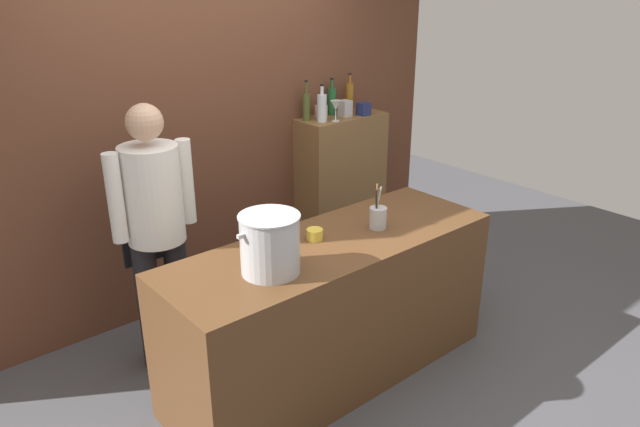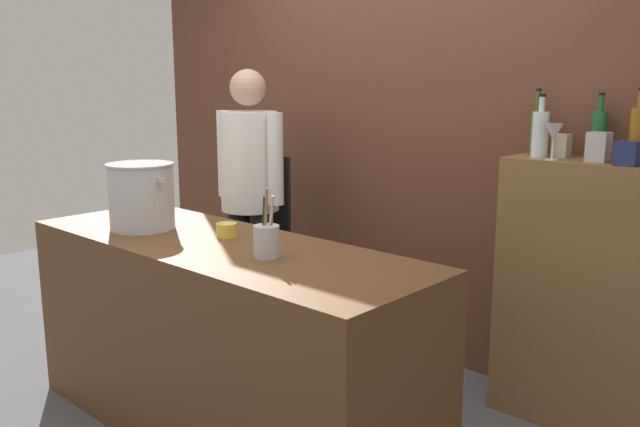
{
  "view_description": "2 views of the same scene",
  "coord_description": "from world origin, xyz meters",
  "px_view_note": "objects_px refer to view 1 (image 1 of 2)",
  "views": [
    {
      "loc": [
        -2.05,
        -2.31,
        2.33
      ],
      "look_at": [
        0.15,
        0.28,
        0.94
      ],
      "focal_mm": 33.59,
      "sensor_mm": 36.0,
      "label": 1
    },
    {
      "loc": [
        2.21,
        -1.75,
        1.59
      ],
      "look_at": [
        0.19,
        0.44,
        0.99
      ],
      "focal_mm": 36.97,
      "sensor_mm": 36.0,
      "label": 2
    }
  ],
  "objects_px": {
    "wine_bottle_olive": "(306,106)",
    "spice_tin_silver": "(345,108)",
    "wine_bottle_clear": "(322,107)",
    "spice_tin_navy": "(364,109)",
    "spice_tin_cream": "(321,112)",
    "chef": "(155,220)",
    "butter_jar": "(315,234)",
    "wine_bottle_amber": "(350,97)",
    "wine_glass_tall": "(336,106)",
    "utensil_crock": "(378,217)",
    "wine_bottle_green": "(332,101)",
    "stockpot_large": "(270,244)"
  },
  "relations": [
    {
      "from": "chef",
      "to": "stockpot_large",
      "type": "bearing_deg",
      "value": 103.03
    },
    {
      "from": "chef",
      "to": "stockpot_large",
      "type": "xyz_separation_m",
      "value": [
        0.21,
        -0.87,
        0.09
      ]
    },
    {
      "from": "wine_bottle_amber",
      "to": "spice_tin_silver",
      "type": "bearing_deg",
      "value": -146.06
    },
    {
      "from": "utensil_crock",
      "to": "spice_tin_silver",
      "type": "height_order",
      "value": "spice_tin_silver"
    },
    {
      "from": "butter_jar",
      "to": "spice_tin_silver",
      "type": "distance_m",
      "value": 1.68
    },
    {
      "from": "butter_jar",
      "to": "spice_tin_cream",
      "type": "distance_m",
      "value": 1.59
    },
    {
      "from": "wine_bottle_green",
      "to": "wine_bottle_amber",
      "type": "distance_m",
      "value": 0.17
    },
    {
      "from": "spice_tin_navy",
      "to": "chef",
      "type": "bearing_deg",
      "value": -171.2
    },
    {
      "from": "wine_bottle_clear",
      "to": "spice_tin_navy",
      "type": "bearing_deg",
      "value": -6.68
    },
    {
      "from": "chef",
      "to": "wine_bottle_olive",
      "type": "bearing_deg",
      "value": -163.79
    },
    {
      "from": "wine_bottle_amber",
      "to": "spice_tin_silver",
      "type": "relative_size",
      "value": 2.5
    },
    {
      "from": "wine_bottle_olive",
      "to": "spice_tin_cream",
      "type": "bearing_deg",
      "value": -7.56
    },
    {
      "from": "stockpot_large",
      "to": "spice_tin_navy",
      "type": "xyz_separation_m",
      "value": [
        1.79,
        1.18,
        0.24
      ]
    },
    {
      "from": "wine_bottle_olive",
      "to": "spice_tin_silver",
      "type": "height_order",
      "value": "wine_bottle_olive"
    },
    {
      "from": "wine_bottle_clear",
      "to": "spice_tin_silver",
      "type": "xyz_separation_m",
      "value": [
        0.26,
        0.02,
        -0.05
      ]
    },
    {
      "from": "utensil_crock",
      "to": "spice_tin_navy",
      "type": "relative_size",
      "value": 2.76
    },
    {
      "from": "stockpot_large",
      "to": "spice_tin_cream",
      "type": "bearing_deg",
      "value": 42.01
    },
    {
      "from": "chef",
      "to": "spice_tin_silver",
      "type": "relative_size",
      "value": 13.04
    },
    {
      "from": "chef",
      "to": "utensil_crock",
      "type": "bearing_deg",
      "value": 140.75
    },
    {
      "from": "wine_bottle_green",
      "to": "wine_bottle_amber",
      "type": "relative_size",
      "value": 0.93
    },
    {
      "from": "butter_jar",
      "to": "wine_bottle_clear",
      "type": "xyz_separation_m",
      "value": [
        0.96,
        1.06,
        0.43
      ]
    },
    {
      "from": "butter_jar",
      "to": "wine_bottle_green",
      "type": "bearing_deg",
      "value": 45.36
    },
    {
      "from": "chef",
      "to": "spice_tin_silver",
      "type": "bearing_deg",
      "value": -169.15
    },
    {
      "from": "butter_jar",
      "to": "spice_tin_cream",
      "type": "bearing_deg",
      "value": 48.19
    },
    {
      "from": "wine_bottle_clear",
      "to": "wine_bottle_olive",
      "type": "height_order",
      "value": "wine_bottle_olive"
    },
    {
      "from": "butter_jar",
      "to": "spice_tin_navy",
      "type": "xyz_separation_m",
      "value": [
        1.37,
        1.02,
        0.36
      ]
    },
    {
      "from": "wine_glass_tall",
      "to": "spice_tin_silver",
      "type": "bearing_deg",
      "value": 24.66
    },
    {
      "from": "utensil_crock",
      "to": "wine_bottle_green",
      "type": "bearing_deg",
      "value": 59.06
    },
    {
      "from": "spice_tin_cream",
      "to": "utensil_crock",
      "type": "bearing_deg",
      "value": -116.65
    },
    {
      "from": "wine_bottle_clear",
      "to": "spice_tin_navy",
      "type": "distance_m",
      "value": 0.41
    },
    {
      "from": "chef",
      "to": "utensil_crock",
      "type": "height_order",
      "value": "chef"
    },
    {
      "from": "utensil_crock",
      "to": "wine_bottle_clear",
      "type": "bearing_deg",
      "value": 64.24
    },
    {
      "from": "wine_bottle_clear",
      "to": "spice_tin_cream",
      "type": "xyz_separation_m",
      "value": [
        0.07,
        0.09,
        -0.06
      ]
    },
    {
      "from": "wine_bottle_olive",
      "to": "wine_glass_tall",
      "type": "bearing_deg",
      "value": -46.53
    },
    {
      "from": "wine_glass_tall",
      "to": "butter_jar",
      "type": "bearing_deg",
      "value": -136.32
    },
    {
      "from": "wine_glass_tall",
      "to": "wine_bottle_olive",
      "type": "bearing_deg",
      "value": 133.47
    },
    {
      "from": "stockpot_large",
      "to": "chef",
      "type": "bearing_deg",
      "value": 103.62
    },
    {
      "from": "wine_bottle_green",
      "to": "wine_bottle_amber",
      "type": "xyz_separation_m",
      "value": [
        0.17,
        -0.03,
        0.01
      ]
    },
    {
      "from": "chef",
      "to": "butter_jar",
      "type": "relative_size",
      "value": 17.54
    },
    {
      "from": "wine_bottle_olive",
      "to": "spice_tin_silver",
      "type": "bearing_deg",
      "value": -14.77
    },
    {
      "from": "chef",
      "to": "stockpot_large",
      "type": "height_order",
      "value": "chef"
    },
    {
      "from": "wine_bottle_amber",
      "to": "wine_glass_tall",
      "type": "xyz_separation_m",
      "value": [
        -0.3,
        -0.16,
        -0.01
      ]
    },
    {
      "from": "wine_glass_tall",
      "to": "spice_tin_cream",
      "type": "bearing_deg",
      "value": 98.47
    },
    {
      "from": "spice_tin_cream",
      "to": "spice_tin_silver",
      "type": "bearing_deg",
      "value": -19.53
    },
    {
      "from": "chef",
      "to": "spice_tin_navy",
      "type": "xyz_separation_m",
      "value": [
        2.0,
        0.31,
        0.33
      ]
    },
    {
      "from": "utensil_crock",
      "to": "wine_glass_tall",
      "type": "xyz_separation_m",
      "value": [
        0.66,
        1.12,
        0.39
      ]
    },
    {
      "from": "butter_jar",
      "to": "spice_tin_navy",
      "type": "bearing_deg",
      "value": 36.66
    },
    {
      "from": "wine_bottle_clear",
      "to": "spice_tin_navy",
      "type": "relative_size",
      "value": 2.85
    },
    {
      "from": "spice_tin_cream",
      "to": "wine_bottle_olive",
      "type": "bearing_deg",
      "value": 172.44
    },
    {
      "from": "wine_bottle_clear",
      "to": "butter_jar",
      "type": "bearing_deg",
      "value": -132.15
    }
  ]
}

